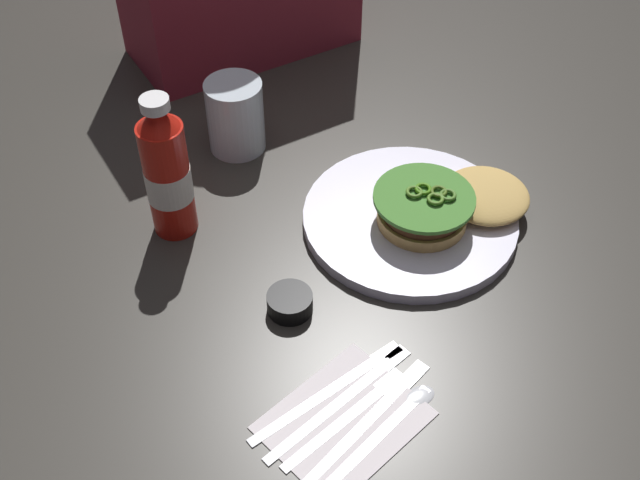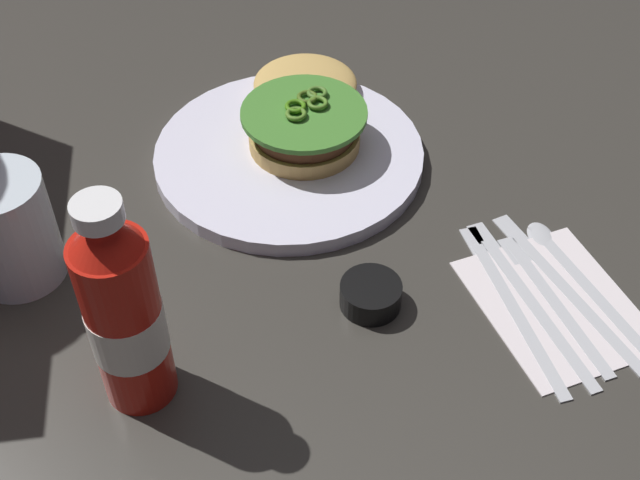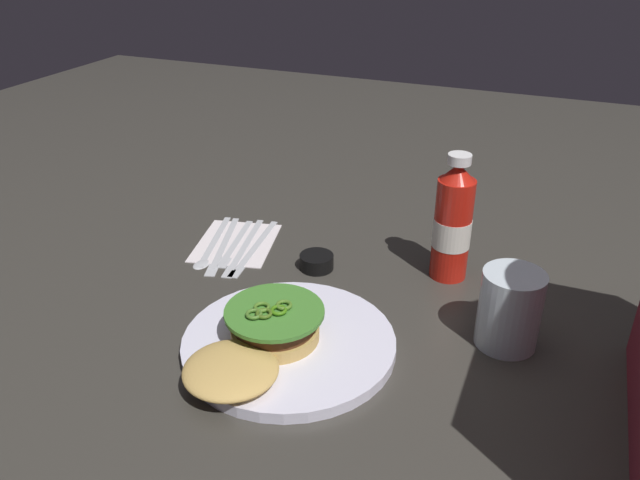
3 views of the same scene
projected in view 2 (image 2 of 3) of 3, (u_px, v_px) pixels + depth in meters
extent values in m
plane|color=#36342E|center=(275.00, 169.00, 0.91)|extent=(3.00, 3.00, 0.00)
cylinder|color=white|center=(289.00, 155.00, 0.91)|extent=(0.30, 0.30, 0.02)
cylinder|color=tan|center=(304.00, 138.00, 0.91)|extent=(0.12, 0.12, 0.02)
cylinder|color=#512D19|center=(304.00, 126.00, 0.90)|extent=(0.11, 0.11, 0.02)
cylinder|color=red|center=(304.00, 117.00, 0.89)|extent=(0.10, 0.10, 0.01)
cylinder|color=#417F2D|center=(304.00, 113.00, 0.88)|extent=(0.14, 0.14, 0.01)
torus|color=#407B13|center=(295.00, 106.00, 0.88)|extent=(0.02, 0.02, 0.01)
torus|color=#4D7C25|center=(318.00, 103.00, 0.88)|extent=(0.02, 0.02, 0.01)
torus|color=#497729|center=(317.00, 93.00, 0.90)|extent=(0.02, 0.02, 0.01)
torus|color=#44641B|center=(307.00, 97.00, 0.89)|extent=(0.02, 0.02, 0.01)
torus|color=#4E7B26|center=(296.00, 114.00, 0.87)|extent=(0.02, 0.02, 0.01)
ellipsoid|color=tan|center=(305.00, 83.00, 0.97)|extent=(0.12, 0.12, 0.03)
cylinder|color=red|center=(126.00, 323.00, 0.65)|extent=(0.06, 0.06, 0.17)
cone|color=red|center=(103.00, 234.00, 0.58)|extent=(0.05, 0.05, 0.03)
cylinder|color=white|center=(97.00, 212.00, 0.56)|extent=(0.04, 0.04, 0.02)
cylinder|color=white|center=(127.00, 328.00, 0.65)|extent=(0.06, 0.06, 0.05)
cylinder|color=silver|center=(8.00, 230.00, 0.76)|extent=(0.09, 0.09, 0.11)
cylinder|color=black|center=(371.00, 295.00, 0.77)|extent=(0.06, 0.06, 0.03)
cube|color=white|center=(556.00, 304.00, 0.77)|extent=(0.19, 0.17, 0.00)
cube|color=silver|center=(593.00, 290.00, 0.78)|extent=(0.19, 0.07, 0.00)
ellipsoid|color=silver|center=(542.00, 233.00, 0.83)|extent=(0.04, 0.03, 0.00)
cube|color=silver|center=(575.00, 296.00, 0.77)|extent=(0.19, 0.07, 0.00)
cube|color=silver|center=(523.00, 240.00, 0.83)|extent=(0.08, 0.04, 0.00)
cube|color=silver|center=(556.00, 302.00, 0.77)|extent=(0.18, 0.05, 0.00)
cube|color=silver|center=(516.00, 248.00, 0.82)|extent=(0.04, 0.03, 0.00)
cube|color=silver|center=(538.00, 308.00, 0.76)|extent=(0.19, 0.05, 0.00)
cube|color=silver|center=(494.00, 248.00, 0.82)|extent=(0.08, 0.03, 0.00)
cube|color=silver|center=(519.00, 314.00, 0.76)|extent=(0.19, 0.04, 0.00)
cube|color=silver|center=(484.00, 253.00, 0.81)|extent=(0.08, 0.03, 0.00)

